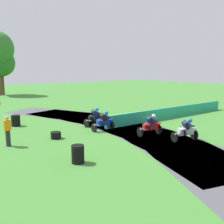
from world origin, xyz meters
TOP-DOWN VIEW (x-y plane):
  - ground_plane at (0.00, 0.00)m, footprint 120.00×120.00m
  - track_asphalt at (-0.78, 0.01)m, footprint 7.84×25.74m
  - safety_barrier at (5.62, -0.06)m, footprint 14.03×0.44m
  - motorcycle_lead_white at (0.56, -5.16)m, footprint 1.70×1.08m
  - motorcycle_chase_red at (-0.18, -3.10)m, footprint 1.71×0.98m
  - motorcycle_trailing_blue at (-1.73, -0.31)m, footprint 1.69×0.80m
  - motorcycle_fourth_black at (-1.41, 1.20)m, footprint 1.68×0.74m
  - tire_stack_near at (-6.08, -4.32)m, footprint 0.56×0.56m
  - tire_stack_mid_a at (-5.16, -0.12)m, footprint 0.61×0.61m
  - tire_stack_mid_b at (-6.00, 4.73)m, footprint 0.62×0.62m
  - track_marshal at (-7.80, 0.07)m, footprint 0.34×0.24m
  - tree_far_left at (-0.60, 29.24)m, footprint 4.21×4.21m

SIDE VIEW (x-z plane):
  - ground_plane at x=0.00m, z-range 0.00..0.00m
  - track_asphalt at x=-0.78m, z-range 0.00..0.01m
  - tire_stack_mid_a at x=-5.16m, z-range 0.00..0.40m
  - tire_stack_near at x=-6.08m, z-range 0.00..0.80m
  - tire_stack_mid_b at x=-6.00m, z-range 0.00..0.80m
  - safety_barrier at x=5.62m, z-range 0.00..0.90m
  - motorcycle_lead_white at x=0.56m, z-range -0.07..1.36m
  - motorcycle_trailing_blue at x=-1.73m, z-range -0.07..1.36m
  - motorcycle_chase_red at x=-0.18m, z-range -0.06..1.37m
  - motorcycle_fourth_black at x=-1.41m, z-range -0.06..1.37m
  - track_marshal at x=-7.80m, z-range 0.00..1.63m
  - tree_far_left at x=-0.60m, z-range 1.45..8.81m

